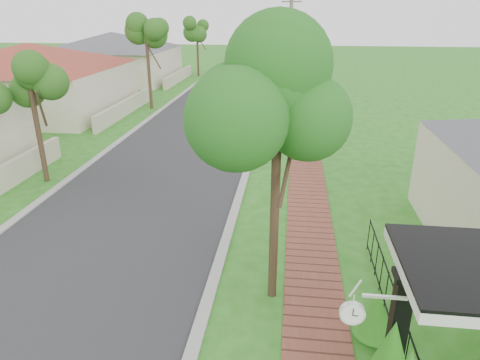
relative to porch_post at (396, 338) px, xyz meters
The scene contains 15 objects.
ground 4.79m from the porch_post, 167.60° to the left, with size 160.00×160.00×0.00m, color #286A19.
road 22.34m from the porch_post, 109.77° to the left, with size 7.00×120.00×0.02m, color #28282B.
kerb_right 21.39m from the porch_post, 100.52° to the left, with size 0.30×120.00×0.10m, color #9E9E99.
kerb_left 23.83m from the porch_post, 118.07° to the left, with size 0.30×120.00×0.10m, color #9E9E99.
sidewalk 21.07m from the porch_post, 93.54° to the left, with size 1.50×120.00×0.03m, color brown.
porch_post is the anchor object (origin of this frame).
picket_fence 1.21m from the porch_post, 70.71° to the left, with size 0.03×8.02×1.00m.
street_trees 29.02m from the porch_post, 104.93° to the left, with size 10.70×37.65×5.89m.
far_house_red 28.70m from the porch_post, 132.91° to the left, with size 15.56×15.56×4.60m.
far_house_grey 40.09m from the porch_post, 119.15° to the left, with size 15.56×15.56×4.60m.
parked_car_red 29.40m from the porch_post, 100.88° to the left, with size 1.74×4.32×1.47m, color maroon.
parked_car_white 29.83m from the porch_post, 98.72° to the left, with size 1.46×4.18×1.38m, color silver.
near_tree 5.04m from the porch_post, 133.23° to the left, with size 2.35×2.35×6.02m.
utility_pole 21.30m from the porch_post, 96.39° to the left, with size 1.20×0.24×7.45m.
station_clock 1.26m from the porch_post, 155.13° to the right, with size 1.07×0.13×0.62m.
Camera 1 is at (2.48, -7.41, 6.68)m, focal length 32.00 mm.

